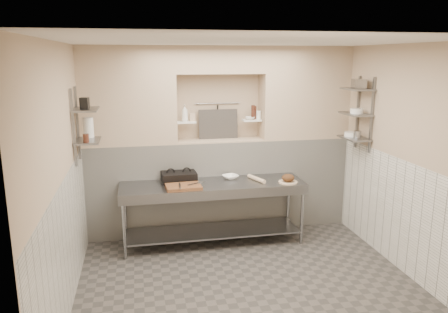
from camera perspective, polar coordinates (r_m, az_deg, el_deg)
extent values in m
cube|color=#48433F|center=(5.50, 3.01, -16.46)|extent=(4.00, 3.90, 0.10)
cube|color=silver|center=(4.80, 3.43, 15.35)|extent=(4.00, 3.90, 0.10)
cube|color=tan|center=(4.87, -20.86, -2.75)|extent=(0.10, 3.90, 2.80)
cube|color=tan|center=(5.80, 23.21, -0.53)|extent=(0.10, 3.90, 2.80)
cube|color=tan|center=(6.86, -0.98, 2.45)|extent=(4.00, 0.10, 2.80)
cube|color=tan|center=(3.16, 12.49, -10.61)|extent=(4.00, 0.10, 2.80)
cube|color=silver|center=(6.78, -0.57, -3.75)|extent=(4.00, 0.40, 1.40)
cube|color=tan|center=(6.62, -0.59, 2.16)|extent=(1.30, 0.40, 0.02)
cube|color=tan|center=(6.41, -12.43, 7.74)|extent=(1.35, 0.40, 1.40)
cube|color=tan|center=(6.89, 10.40, 8.17)|extent=(1.35, 0.40, 1.40)
cube|color=tan|center=(6.50, -0.61, 12.52)|extent=(1.30, 0.40, 0.40)
cube|color=silver|center=(5.09, -19.55, -10.35)|extent=(0.02, 3.90, 1.40)
cube|color=silver|center=(5.96, 22.13, -7.12)|extent=(0.02, 3.90, 1.40)
cube|color=white|center=(6.49, -4.94, 4.50)|extent=(0.28, 0.16, 0.02)
cube|color=white|center=(6.68, 3.64, 4.75)|extent=(0.28, 0.16, 0.02)
cylinder|color=gray|center=(6.70, -0.87, 6.96)|extent=(0.70, 0.02, 0.02)
cylinder|color=black|center=(6.70, -0.83, 5.50)|extent=(0.02, 0.02, 0.30)
cube|color=#383330|center=(6.67, -0.75, 4.25)|extent=(0.60, 0.08, 0.45)
cube|color=slate|center=(5.99, -18.59, 4.14)|extent=(0.03, 0.03, 0.95)
cube|color=slate|center=(5.60, -19.07, 3.54)|extent=(0.03, 0.03, 0.95)
cube|color=slate|center=(5.81, -17.36, 1.97)|extent=(0.30, 0.50, 0.02)
cube|color=slate|center=(5.76, -17.63, 5.88)|extent=(0.30, 0.50, 0.03)
cube|color=slate|center=(6.74, 17.05, 5.58)|extent=(0.03, 0.03, 1.05)
cube|color=slate|center=(6.39, 18.74, 5.09)|extent=(0.03, 0.03, 1.05)
cube|color=slate|center=(6.55, 16.63, 2.31)|extent=(0.30, 0.50, 0.02)
cube|color=slate|center=(6.50, 16.83, 5.34)|extent=(0.30, 0.50, 0.02)
cube|color=slate|center=(6.47, 17.03, 8.42)|extent=(0.30, 0.50, 0.03)
cube|color=gray|center=(6.18, -1.48, -3.68)|extent=(2.60, 0.70, 0.04)
cube|color=gray|center=(6.41, -1.44, -9.69)|extent=(2.45, 0.60, 0.03)
cube|color=gray|center=(5.89, -0.92, -5.14)|extent=(2.60, 0.02, 0.12)
cylinder|color=gray|center=(5.97, -12.91, -9.18)|extent=(0.04, 0.04, 0.86)
cylinder|color=gray|center=(6.52, -12.80, -7.29)|extent=(0.04, 0.04, 0.86)
cylinder|color=gray|center=(6.38, 10.15, -7.61)|extent=(0.04, 0.04, 0.86)
cylinder|color=gray|center=(6.89, 8.39, -5.98)|extent=(0.04, 0.04, 0.86)
cube|color=black|center=(6.30, -5.92, -2.81)|extent=(0.51, 0.38, 0.09)
cube|color=black|center=(6.28, -5.93, -2.23)|extent=(0.51, 0.38, 0.04)
cube|color=brown|center=(5.96, -5.31, -3.95)|extent=(0.49, 0.35, 0.04)
cube|color=gray|center=(6.01, -3.62, -3.51)|extent=(0.27, 0.17, 0.01)
cylinder|color=gray|center=(5.88, -5.78, -3.85)|extent=(0.04, 0.25, 0.02)
imported|color=white|center=(6.39, 0.84, -2.68)|extent=(0.29, 0.29, 0.05)
cylinder|color=beige|center=(6.30, 4.25, -2.92)|extent=(0.19, 0.37, 0.06)
cylinder|color=beige|center=(6.27, 8.35, -3.31)|extent=(0.27, 0.27, 0.02)
ellipsoid|color=#4C2D19|center=(6.25, 8.37, -2.77)|extent=(0.18, 0.18, 0.11)
imported|color=white|center=(6.46, -5.16, 5.67)|extent=(0.10, 0.10, 0.25)
cube|color=tan|center=(6.50, -4.17, 5.16)|extent=(0.08, 0.08, 0.12)
imported|color=white|center=(6.65, 3.41, 5.02)|extent=(0.17, 0.17, 0.04)
cylinder|color=#3E1D13|center=(6.71, 4.01, 5.76)|extent=(0.05, 0.05, 0.20)
cylinder|color=#3E1D13|center=(6.66, 3.81, 5.78)|extent=(0.05, 0.05, 0.22)
cylinder|color=white|center=(6.70, 4.53, 5.43)|extent=(0.07, 0.07, 0.13)
cylinder|color=white|center=(5.97, -17.28, 3.63)|extent=(0.13, 0.13, 0.26)
cylinder|color=#3E1D13|center=(5.63, -17.58, 2.29)|extent=(0.07, 0.07, 0.11)
cube|color=black|center=(5.68, -17.75, 6.63)|extent=(0.12, 0.12, 0.14)
cylinder|color=white|center=(6.62, 16.30, 2.82)|extent=(0.20, 0.20, 0.06)
cylinder|color=gray|center=(6.47, 17.01, 2.75)|extent=(0.11, 0.11, 0.11)
cylinder|color=white|center=(6.48, 16.94, 5.72)|extent=(0.18, 0.18, 0.07)
cube|color=gray|center=(6.44, 17.20, 9.07)|extent=(0.20, 0.22, 0.13)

